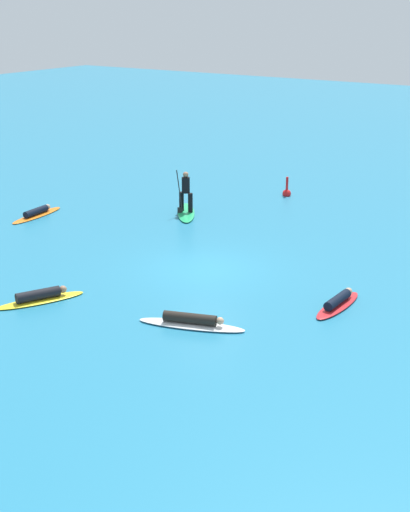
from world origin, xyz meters
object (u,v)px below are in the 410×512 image
at_px(surfer_on_white_board, 192,322).
at_px(marker_buoy, 287,192).
at_px(surfer_on_orange_board, 37,213).
at_px(surfer_on_green_board, 186,204).
at_px(surfer_on_yellow_board, 40,297).
at_px(surfer_on_red_board, 338,302).

bearing_deg(surfer_on_white_board, marker_buoy, 88.33).
height_order(surfer_on_orange_board, surfer_on_white_board, surfer_on_white_board).
distance_m(surfer_on_green_board, surfer_on_white_board, 11.80).
xyz_separation_m(surfer_on_orange_board, surfer_on_white_board, (12.12, -5.71, 0.02)).
xyz_separation_m(surfer_on_green_board, surfer_on_white_board, (6.87, -9.59, -0.30)).
bearing_deg(surfer_on_green_board, surfer_on_orange_board, -89.18).
relative_size(surfer_on_white_board, surfer_on_yellow_board, 1.14).
bearing_deg(surfer_on_yellow_board, marker_buoy, 25.61).
bearing_deg(surfer_on_green_board, marker_buoy, 120.87).
height_order(surfer_on_orange_board, surfer_on_yellow_board, surfer_on_yellow_board).
bearing_deg(surfer_on_green_board, surfer_on_yellow_board, -25.85).
xyz_separation_m(surfer_on_white_board, surfer_on_yellow_board, (-5.03, -1.09, 0.01)).
distance_m(surfer_on_green_board, surfer_on_yellow_board, 10.84).
bearing_deg(surfer_on_red_board, surfer_on_orange_board, 84.49).
xyz_separation_m(surfer_on_orange_board, surfer_on_yellow_board, (7.10, -6.80, 0.03)).
xyz_separation_m(surfer_on_red_board, surfer_on_yellow_board, (-7.99, -4.79, 0.01)).
xyz_separation_m(surfer_on_red_board, surfer_on_green_board, (-9.83, 5.89, 0.31)).
xyz_separation_m(surfer_on_green_board, surfer_on_yellow_board, (1.85, -10.68, -0.30)).
bearing_deg(marker_buoy, surfer_on_green_board, -113.47).
height_order(surfer_on_white_board, marker_buoy, marker_buoy).
relative_size(surfer_on_green_board, marker_buoy, 2.90).
xyz_separation_m(surfer_on_orange_board, marker_buoy, (7.53, 9.13, 0.04)).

